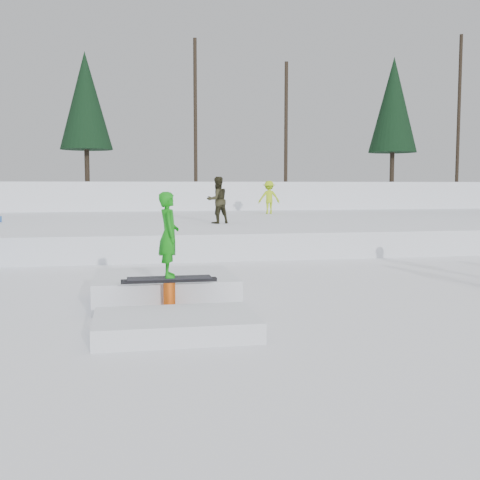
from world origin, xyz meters
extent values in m
plane|color=white|center=(0.00, 0.00, 0.00)|extent=(120.00, 120.00, 0.00)
cube|color=white|center=(0.00, 30.00, 1.20)|extent=(60.00, 14.00, 2.40)
cube|color=white|center=(0.00, 16.00, 0.40)|extent=(50.00, 18.00, 0.80)
cylinder|color=black|center=(-6.50, 14.20, 0.55)|extent=(0.05, 0.05, 1.10)
cylinder|color=black|center=(-4.00, 28.50, 3.40)|extent=(0.30, 0.30, 2.00)
cone|color=black|center=(-4.00, 28.50, 7.38)|extent=(3.20, 3.20, 5.95)
cylinder|color=black|center=(3.00, 30.50, 7.15)|extent=(0.24, 0.24, 9.50)
cylinder|color=black|center=(9.00, 29.50, 6.40)|extent=(0.24, 0.24, 8.00)
cylinder|color=black|center=(16.00, 28.00, 3.40)|extent=(0.30, 0.30, 2.00)
cone|color=black|center=(16.00, 28.00, 7.55)|extent=(3.20, 3.20, 6.30)
cylinder|color=black|center=(22.00, 30.00, 7.65)|extent=(0.24, 0.24, 10.50)
imported|color=#292716|center=(1.58, 11.92, 1.67)|extent=(1.01, 0.90, 1.73)
imported|color=#ABD717|center=(5.24, 18.87, 1.61)|extent=(1.11, 0.72, 1.62)
cube|color=white|center=(-1.11, 1.26, 0.27)|extent=(2.60, 2.20, 0.54)
cube|color=white|center=(-1.11, -1.24, 0.15)|extent=(2.40, 1.60, 0.30)
cylinder|color=orange|center=(-1.11, -0.04, 0.03)|extent=(0.44, 0.44, 0.06)
cylinder|color=orange|center=(-1.11, -0.04, 0.30)|extent=(0.20, 0.20, 0.60)
cube|color=black|center=(-1.11, -0.04, 0.63)|extent=(1.60, 0.16, 0.06)
cube|color=black|center=(-1.11, -0.04, 0.68)|extent=(1.40, 0.28, 0.03)
imported|color=#108D11|center=(-1.11, -0.04, 1.40)|extent=(0.34, 0.52, 1.42)
camera|label=1|loc=(-1.84, -10.05, 2.23)|focal=45.00mm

